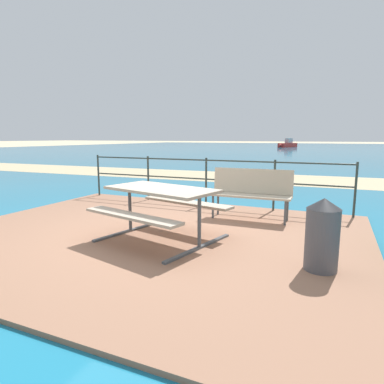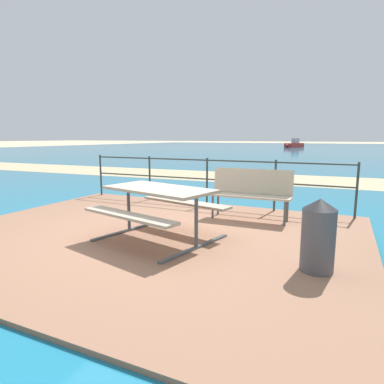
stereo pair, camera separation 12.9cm
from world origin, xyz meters
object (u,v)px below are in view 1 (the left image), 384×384
object	(u,v)px
park_bench	(251,189)
boat_near	(287,144)
picnic_table	(161,200)
trash_bin	(322,234)

from	to	relation	value
park_bench	boat_near	size ratio (longest dim) A/B	0.32
park_bench	boat_near	distance (m)	47.73
picnic_table	trash_bin	distance (m)	2.20
picnic_table	trash_bin	size ratio (longest dim) A/B	2.30
picnic_table	boat_near	distance (m)	49.38
boat_near	trash_bin	bearing A→B (deg)	29.58
picnic_table	park_bench	distance (m)	1.96
park_bench	trash_bin	xyz separation A→B (m)	(1.30, -2.01, -0.13)
picnic_table	boat_near	size ratio (longest dim) A/B	0.42
trash_bin	park_bench	bearing A→B (deg)	122.79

